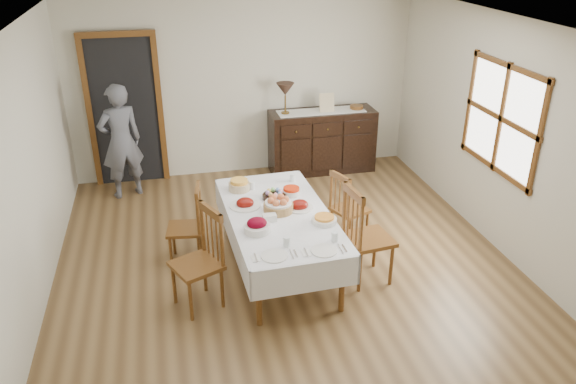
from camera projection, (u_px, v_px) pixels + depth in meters
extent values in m
plane|color=brown|center=(290.00, 275.00, 6.10)|extent=(6.00, 6.00, 0.00)
cube|color=silver|center=(291.00, 29.00, 4.99)|extent=(5.00, 6.00, 0.02)
cube|color=beige|center=(244.00, 87.00, 8.19)|extent=(5.00, 0.02, 2.60)
cube|color=beige|center=(421.00, 382.00, 2.90)|extent=(5.00, 0.02, 2.60)
cube|color=beige|center=(20.00, 188.00, 5.04)|extent=(0.02, 6.00, 2.60)
cube|color=beige|center=(516.00, 144.00, 6.05)|extent=(0.02, 6.00, 2.60)
cube|color=white|center=(502.00, 118.00, 6.22)|extent=(0.02, 1.30, 1.10)
cube|color=brown|center=(501.00, 118.00, 6.22)|extent=(0.03, 1.46, 1.26)
cube|color=black|center=(126.00, 112.00, 7.92)|extent=(0.90, 0.06, 2.10)
cube|color=brown|center=(126.00, 113.00, 7.90)|extent=(1.04, 0.08, 2.18)
cube|color=white|center=(279.00, 214.00, 5.90)|extent=(1.08, 2.05, 0.04)
cylinder|color=brown|center=(259.00, 296.00, 5.21)|extent=(0.06, 0.06, 0.65)
cylinder|color=brown|center=(342.00, 283.00, 5.40)|extent=(0.06, 0.06, 0.65)
cylinder|color=brown|center=(228.00, 213.00, 6.72)|extent=(0.06, 0.06, 0.65)
cylinder|color=brown|center=(294.00, 205.00, 6.91)|extent=(0.06, 0.06, 0.65)
cube|color=white|center=(231.00, 232.00, 5.84)|extent=(0.10, 2.05, 0.31)
cube|color=white|center=(324.00, 220.00, 6.08)|extent=(0.10, 2.05, 0.31)
cube|color=white|center=(306.00, 278.00, 5.08)|extent=(1.05, 0.06, 0.31)
cube|color=white|center=(258.00, 187.00, 6.85)|extent=(1.05, 0.06, 0.31)
cube|color=brown|center=(196.00, 266.00, 5.43)|extent=(0.57, 0.57, 0.04)
cylinder|color=brown|center=(174.00, 284.00, 5.56)|extent=(0.04, 0.04, 0.44)
cylinder|color=brown|center=(191.00, 301.00, 5.31)|extent=(0.04, 0.04, 0.44)
cylinder|color=brown|center=(205.00, 272.00, 5.75)|extent=(0.04, 0.04, 0.44)
cylinder|color=brown|center=(222.00, 288.00, 5.50)|extent=(0.04, 0.04, 0.44)
cylinder|color=brown|center=(203.00, 227.00, 5.54)|extent=(0.04, 0.04, 0.57)
cylinder|color=brown|center=(222.00, 242.00, 5.28)|extent=(0.04, 0.04, 0.57)
cube|color=brown|center=(211.00, 212.00, 5.30)|extent=(0.20, 0.39, 0.08)
cylinder|color=brown|center=(207.00, 232.00, 5.48)|extent=(0.02, 0.02, 0.47)
cylinder|color=brown|center=(212.00, 236.00, 5.42)|extent=(0.02, 0.02, 0.47)
cylinder|color=brown|center=(217.00, 240.00, 5.35)|extent=(0.02, 0.02, 0.47)
cube|color=brown|center=(185.00, 229.00, 6.19)|extent=(0.43, 0.43, 0.04)
cylinder|color=brown|center=(174.00, 239.00, 6.41)|extent=(0.03, 0.03, 0.39)
cylinder|color=brown|center=(171.00, 253.00, 6.14)|extent=(0.03, 0.03, 0.39)
cylinder|color=brown|center=(201.00, 238.00, 6.43)|extent=(0.03, 0.03, 0.39)
cylinder|color=brown|center=(199.00, 252.00, 6.16)|extent=(0.03, 0.03, 0.39)
cylinder|color=brown|center=(200.00, 201.00, 6.24)|extent=(0.04, 0.04, 0.51)
cylinder|color=brown|center=(198.00, 215.00, 5.95)|extent=(0.04, 0.04, 0.51)
cube|color=brown|center=(197.00, 190.00, 6.00)|extent=(0.09, 0.36, 0.07)
cylinder|color=brown|center=(199.00, 206.00, 6.18)|extent=(0.02, 0.02, 0.41)
cylinder|color=brown|center=(199.00, 209.00, 6.11)|extent=(0.02, 0.02, 0.41)
cylinder|color=brown|center=(198.00, 213.00, 6.03)|extent=(0.02, 0.02, 0.41)
cube|color=brown|center=(369.00, 239.00, 5.84)|extent=(0.51, 0.51, 0.04)
cylinder|color=brown|center=(391.00, 265.00, 5.85)|extent=(0.04, 0.04, 0.46)
cylinder|color=brown|center=(375.00, 248.00, 6.16)|extent=(0.04, 0.04, 0.46)
cylinder|color=brown|center=(360.00, 272.00, 5.73)|extent=(0.04, 0.04, 0.46)
cylinder|color=brown|center=(344.00, 254.00, 6.04)|extent=(0.04, 0.04, 0.46)
cylinder|color=brown|center=(361.00, 225.00, 5.48)|extent=(0.04, 0.04, 0.60)
cylinder|color=brown|center=(344.00, 208.00, 5.81)|extent=(0.04, 0.04, 0.60)
cube|color=brown|center=(354.00, 194.00, 5.53)|extent=(0.10, 0.43, 0.09)
cylinder|color=brown|center=(357.00, 223.00, 5.57)|extent=(0.02, 0.02, 0.50)
cylinder|color=brown|center=(352.00, 219.00, 5.65)|extent=(0.02, 0.02, 0.50)
cylinder|color=brown|center=(348.00, 214.00, 5.73)|extent=(0.02, 0.02, 0.50)
cube|color=brown|center=(350.00, 210.00, 6.63)|extent=(0.48, 0.48, 0.04)
cylinder|color=brown|center=(367.00, 227.00, 6.69)|extent=(0.03, 0.03, 0.38)
cylinder|color=brown|center=(350.00, 217.00, 6.91)|extent=(0.03, 0.03, 0.38)
cylinder|color=brown|center=(348.00, 234.00, 6.53)|extent=(0.03, 0.03, 0.38)
cylinder|color=brown|center=(331.00, 224.00, 6.75)|extent=(0.03, 0.03, 0.38)
cylinder|color=brown|center=(349.00, 199.00, 6.32)|extent=(0.04, 0.04, 0.50)
cylinder|color=brown|center=(331.00, 189.00, 6.56)|extent=(0.04, 0.04, 0.50)
cube|color=brown|center=(340.00, 177.00, 6.35)|extent=(0.16, 0.34, 0.07)
cylinder|color=brown|center=(344.00, 198.00, 6.39)|extent=(0.02, 0.02, 0.41)
cylinder|color=brown|center=(340.00, 196.00, 6.44)|extent=(0.02, 0.02, 0.41)
cylinder|color=brown|center=(335.00, 193.00, 6.50)|extent=(0.02, 0.02, 0.41)
cube|color=black|center=(322.00, 141.00, 8.52)|extent=(1.58, 0.53, 0.95)
cube|color=black|center=(296.00, 131.00, 8.06)|extent=(0.44, 0.02, 0.19)
sphere|color=brown|center=(296.00, 132.00, 8.05)|extent=(0.03, 0.03, 0.03)
cube|color=black|center=(327.00, 129.00, 8.16)|extent=(0.44, 0.02, 0.19)
sphere|color=brown|center=(328.00, 129.00, 8.14)|extent=(0.03, 0.03, 0.03)
cube|color=black|center=(358.00, 127.00, 8.25)|extent=(0.44, 0.02, 0.19)
sphere|color=brown|center=(359.00, 127.00, 8.24)|extent=(0.03, 0.03, 0.03)
imported|color=#565964|center=(120.00, 138.00, 7.55)|extent=(0.62, 0.51, 1.70)
cylinder|color=olive|center=(278.00, 207.00, 5.91)|extent=(0.32, 0.32, 0.09)
cylinder|color=white|center=(278.00, 203.00, 5.88)|extent=(0.28, 0.28, 0.02)
sphere|color=#CF693C|center=(286.00, 199.00, 5.89)|extent=(0.08, 0.08, 0.08)
sphere|color=#CF693C|center=(281.00, 197.00, 5.94)|extent=(0.08, 0.08, 0.08)
sphere|color=#CF693C|center=(273.00, 198.00, 5.92)|extent=(0.08, 0.08, 0.08)
sphere|color=#CF693C|center=(271.00, 201.00, 5.85)|extent=(0.08, 0.08, 0.08)
sphere|color=#CF693C|center=(276.00, 203.00, 5.80)|extent=(0.08, 0.08, 0.08)
sphere|color=#CF693C|center=(283.00, 203.00, 5.82)|extent=(0.08, 0.08, 0.08)
cylinder|color=black|center=(274.00, 196.00, 6.19)|extent=(0.26, 0.26, 0.05)
ellipsoid|color=pink|center=(281.00, 192.00, 6.19)|extent=(0.05, 0.05, 0.06)
ellipsoid|color=#71A1E2|center=(278.00, 190.00, 6.23)|extent=(0.05, 0.05, 0.06)
ellipsoid|color=#8DE577|center=(273.00, 190.00, 6.24)|extent=(0.05, 0.05, 0.06)
ellipsoid|color=#F3C84B|center=(269.00, 191.00, 6.21)|extent=(0.05, 0.05, 0.06)
ellipsoid|color=#C091E5|center=(268.00, 193.00, 6.16)|extent=(0.05, 0.05, 0.06)
ellipsoid|color=#F1B96C|center=(271.00, 195.00, 6.12)|extent=(0.05, 0.05, 0.06)
ellipsoid|color=pink|center=(276.00, 195.00, 6.11)|extent=(0.05, 0.05, 0.06)
ellipsoid|color=#71A1E2|center=(280.00, 194.00, 6.14)|extent=(0.05, 0.05, 0.06)
cylinder|color=white|center=(245.00, 205.00, 6.03)|extent=(0.33, 0.33, 0.02)
ellipsoid|color=maroon|center=(245.00, 203.00, 6.02)|extent=(0.19, 0.16, 0.11)
cylinder|color=white|center=(300.00, 208.00, 5.98)|extent=(0.29, 0.29, 0.02)
ellipsoid|color=maroon|center=(300.00, 205.00, 5.97)|extent=(0.19, 0.16, 0.11)
cylinder|color=white|center=(257.00, 228.00, 5.52)|extent=(0.27, 0.27, 0.07)
ellipsoid|color=#5F0012|center=(257.00, 223.00, 5.49)|extent=(0.20, 0.17, 0.11)
cylinder|color=white|center=(291.00, 192.00, 6.27)|extent=(0.20, 0.20, 0.06)
cylinder|color=red|center=(291.00, 189.00, 6.25)|extent=(0.18, 0.18, 0.03)
cylinder|color=#C7B086|center=(239.00, 186.00, 6.38)|extent=(0.24, 0.24, 0.09)
cylinder|color=#F7B03E|center=(239.00, 181.00, 6.36)|extent=(0.20, 0.20, 0.04)
cylinder|color=white|center=(324.00, 220.00, 5.69)|extent=(0.26, 0.26, 0.05)
cylinder|color=orange|center=(324.00, 217.00, 5.68)|extent=(0.20, 0.20, 0.02)
cube|color=white|center=(269.00, 218.00, 5.72)|extent=(0.14, 0.10, 0.07)
cylinder|color=white|center=(274.00, 256.00, 5.11)|extent=(0.25, 0.25, 0.01)
cube|color=white|center=(256.00, 258.00, 5.08)|extent=(0.08, 0.12, 0.01)
cube|color=silver|center=(256.00, 258.00, 5.08)|extent=(0.02, 0.16, 0.01)
cube|color=silver|center=(291.00, 254.00, 5.15)|extent=(0.02, 0.18, 0.01)
cube|color=silver|center=(296.00, 253.00, 5.16)|extent=(0.02, 0.14, 0.01)
cylinder|color=white|center=(287.00, 242.00, 5.26)|extent=(0.07, 0.07, 0.10)
cylinder|color=white|center=(324.00, 251.00, 5.20)|extent=(0.25, 0.25, 0.01)
cube|color=white|center=(306.00, 253.00, 5.16)|extent=(0.08, 0.12, 0.01)
cube|color=silver|center=(306.00, 252.00, 5.16)|extent=(0.02, 0.16, 0.01)
cube|color=silver|center=(340.00, 249.00, 5.23)|extent=(0.02, 0.18, 0.01)
cube|color=silver|center=(344.00, 248.00, 5.24)|extent=(0.02, 0.14, 0.01)
cylinder|color=white|center=(335.00, 237.00, 5.34)|extent=(0.07, 0.07, 0.10)
cylinder|color=white|center=(252.00, 185.00, 6.40)|extent=(0.07, 0.07, 0.10)
cylinder|color=white|center=(293.00, 178.00, 6.60)|extent=(0.07, 0.07, 0.09)
cube|color=white|center=(321.00, 111.00, 8.29)|extent=(1.30, 0.35, 0.01)
cylinder|color=brown|center=(285.00, 113.00, 8.18)|extent=(0.12, 0.12, 0.03)
cylinder|color=brown|center=(285.00, 104.00, 8.12)|extent=(0.02, 0.02, 0.25)
cone|color=#3D291F|center=(285.00, 89.00, 8.03)|extent=(0.26, 0.26, 0.18)
cube|color=#C5B58C|center=(327.00, 103.00, 8.21)|extent=(0.22, 0.08, 0.28)
cylinder|color=brown|center=(357.00, 107.00, 8.39)|extent=(0.20, 0.20, 0.06)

